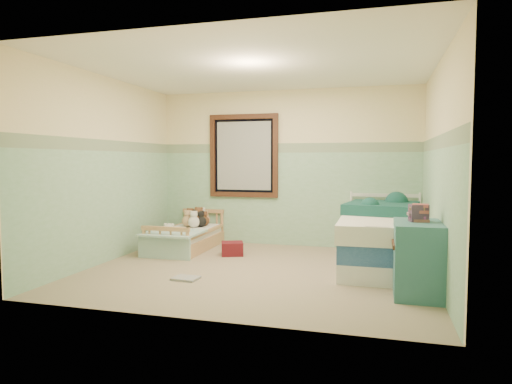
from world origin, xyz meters
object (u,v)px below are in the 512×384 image
(plush_floor_cream, at_px, (169,240))
(dresser, at_px, (418,259))
(plush_floor_tan, at_px, (157,243))
(floor_book, at_px, (186,278))
(red_pillow, at_px, (232,249))
(toddler_bed_frame, at_px, (186,243))
(twin_bed_frame, at_px, (385,258))

(plush_floor_cream, xyz_separation_m, dresser, (3.55, -1.54, 0.24))
(plush_floor_tan, height_order, floor_book, plush_floor_tan)
(red_pillow, xyz_separation_m, floor_book, (-0.09, -1.42, -0.08))
(toddler_bed_frame, relative_size, plush_floor_cream, 5.47)
(toddler_bed_frame, relative_size, red_pillow, 4.77)
(dresser, distance_m, red_pillow, 2.78)
(twin_bed_frame, bearing_deg, dresser, -75.73)
(toddler_bed_frame, distance_m, plush_floor_cream, 0.28)
(toddler_bed_frame, height_order, twin_bed_frame, twin_bed_frame)
(plush_floor_tan, bearing_deg, twin_bed_frame, -1.46)
(twin_bed_frame, distance_m, floor_book, 2.58)
(twin_bed_frame, height_order, floor_book, twin_bed_frame)
(dresser, bearing_deg, toddler_bed_frame, 154.34)
(toddler_bed_frame, relative_size, floor_book, 5.04)
(plush_floor_cream, distance_m, twin_bed_frame, 3.26)
(plush_floor_cream, distance_m, red_pillow, 1.13)
(floor_book, bearing_deg, plush_floor_cream, 126.53)
(floor_book, bearing_deg, toddler_bed_frame, 118.61)
(plush_floor_cream, xyz_separation_m, twin_bed_frame, (3.24, -0.34, -0.02))
(toddler_bed_frame, bearing_deg, dresser, -25.66)
(plush_floor_cream, bearing_deg, toddler_bed_frame, 6.59)
(twin_bed_frame, relative_size, floor_book, 7.28)
(plush_floor_tan, xyz_separation_m, red_pillow, (1.18, 0.03, -0.02))
(toddler_bed_frame, bearing_deg, twin_bed_frame, -7.08)
(twin_bed_frame, bearing_deg, plush_floor_cream, 174.08)
(plush_floor_cream, height_order, dresser, dresser)
(plush_floor_cream, bearing_deg, floor_book, -58.08)
(toddler_bed_frame, height_order, plush_floor_cream, plush_floor_cream)
(floor_book, bearing_deg, twin_bed_frame, 34.88)
(toddler_bed_frame, distance_m, plush_floor_tan, 0.45)
(twin_bed_frame, relative_size, red_pillow, 6.89)
(plush_floor_tan, distance_m, twin_bed_frame, 3.31)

